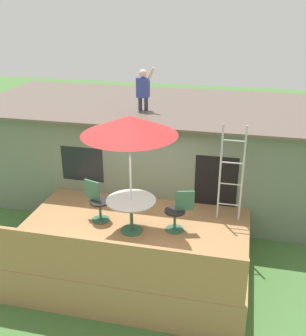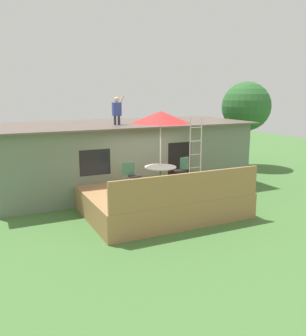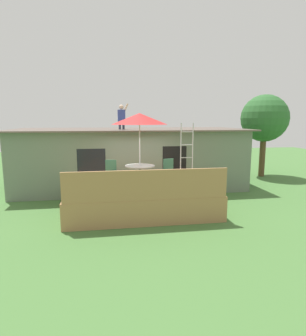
{
  "view_description": "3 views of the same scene",
  "coord_description": "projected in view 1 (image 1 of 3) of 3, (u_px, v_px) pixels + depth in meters",
  "views": [
    {
      "loc": [
        2.14,
        -7.16,
        5.4
      ],
      "look_at": [
        0.22,
        1.06,
        1.85
      ],
      "focal_mm": 43.37,
      "sensor_mm": 36.0,
      "label": 1
    },
    {
      "loc": [
        -5.21,
        -10.38,
        3.94
      ],
      "look_at": [
        0.02,
        0.63,
        1.38
      ],
      "focal_mm": 38.97,
      "sensor_mm": 36.0,
      "label": 2
    },
    {
      "loc": [
        -1.16,
        -9.86,
        3.13
      ],
      "look_at": [
        0.6,
        0.85,
        1.3
      ],
      "focal_mm": 30.94,
      "sensor_mm": 36.0,
      "label": 3
    }
  ],
  "objects": [
    {
      "name": "house",
      "position": [
        165.0,
        150.0,
        11.67
      ],
      "size": [
        10.5,
        4.5,
        2.7
      ],
      "color": "slate",
      "rests_on": "ground"
    },
    {
      "name": "patio_table",
      "position": [
        131.0,
        207.0,
        8.45
      ],
      "size": [
        1.04,
        1.04,
        0.74
      ],
      "color": "#33664C",
      "rests_on": "deck"
    },
    {
      "name": "patio_chair_left",
      "position": [
        97.0,
        201.0,
        8.95
      ],
      "size": [
        0.6,
        0.44,
        0.92
      ],
      "rotation": [
        0.0,
        0.0,
        -0.33
      ],
      "color": "#33664C",
      "rests_on": "deck"
    },
    {
      "name": "ground_plane",
      "position": [
        132.0,
        262.0,
        8.97
      ],
      "size": [
        40.0,
        40.0,
        0.0
      ],
      "primitive_type": "plane",
      "color": "#477538"
    },
    {
      "name": "patio_umbrella",
      "position": [
        129.0,
        125.0,
        7.77
      ],
      "size": [
        1.9,
        1.9,
        2.54
      ],
      "color": "silver",
      "rests_on": "deck"
    },
    {
      "name": "patio_chair_right",
      "position": [
        178.0,
        211.0,
        8.53
      ],
      "size": [
        0.61,
        0.44,
        0.92
      ],
      "rotation": [
        0.0,
        0.0,
        -2.87
      ],
      "color": "#33664C",
      "rests_on": "deck"
    },
    {
      "name": "deck",
      "position": [
        132.0,
        247.0,
        8.81
      ],
      "size": [
        4.92,
        3.68,
        0.8
      ],
      "primitive_type": "cube",
      "color": "#A87A4C",
      "rests_on": "ground"
    },
    {
      "name": "deck_railing",
      "position": [
        102.0,
        263.0,
        6.88
      ],
      "size": [
        4.82,
        0.08,
        0.9
      ],
      "primitive_type": "cube",
      "color": "#A87A4C",
      "rests_on": "deck"
    },
    {
      "name": "step_ladder",
      "position": [
        231.0,
        174.0,
        8.75
      ],
      "size": [
        0.52,
        0.04,
        2.2
      ],
      "color": "silver",
      "rests_on": "deck"
    },
    {
      "name": "person_figure",
      "position": [
        143.0,
        87.0,
        10.32
      ],
      "size": [
        0.47,
        0.2,
        1.11
      ],
      "color": "#33384C",
      "rests_on": "house"
    }
  ]
}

